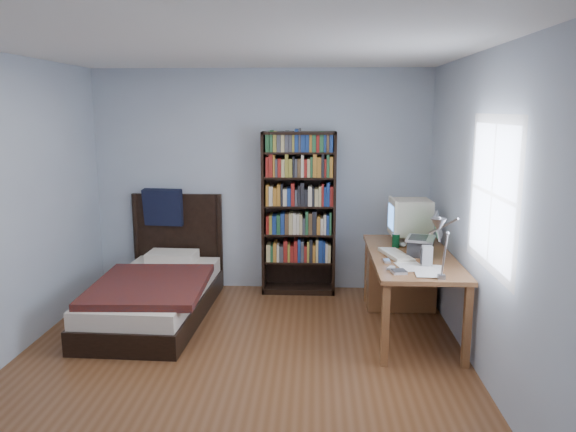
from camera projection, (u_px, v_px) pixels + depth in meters
The scene contains 14 objects.
room at pixel (239, 215), 4.31m from camera, with size 4.20×4.24×2.50m.
desk at pixel (403, 273), 5.70m from camera, with size 0.75×1.67×0.73m.
crt_monitor at pixel (409, 218), 5.62m from camera, with size 0.40×0.37×0.45m.
laptop at pixel (422, 243), 5.15m from camera, with size 0.40×0.38×0.39m.
desk_lamp at pixel (439, 231), 4.01m from camera, with size 0.22×0.49×0.58m.
keyboard at pixel (396, 255), 5.12m from camera, with size 0.18×0.45×0.03m, color beige.
speaker at pixel (427, 256), 4.80m from camera, with size 0.09×0.09×0.17m, color #979799.
soda_can at pixel (396, 241), 5.44m from camera, with size 0.07×0.07×0.13m, color #073619.
mouse at pixel (402, 244), 5.49m from camera, with size 0.07×0.12×0.04m, color silver.
phone_silver at pixel (387, 261), 4.93m from camera, with size 0.05×0.11×0.02m, color silver.
phone_grey at pixel (391, 268), 4.71m from camera, with size 0.05×0.09×0.02m, color #979799.
external_drive at pixel (399, 272), 4.59m from camera, with size 0.11×0.11×0.02m, color #979799.
bookshelf at pixel (299, 213), 6.26m from camera, with size 0.82×0.30×1.81m.
bed at pixel (157, 290), 5.66m from camera, with size 1.09×2.07×1.16m.
Camera 1 is at (0.61, -4.21, 2.05)m, focal length 35.00 mm.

